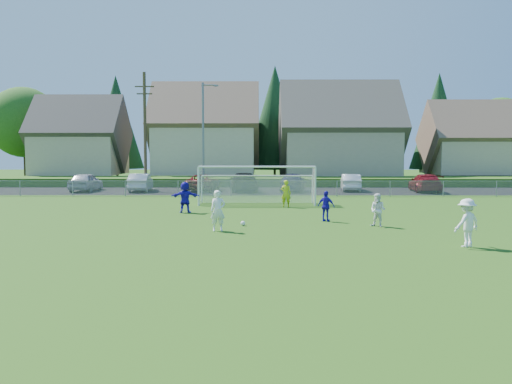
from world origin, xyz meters
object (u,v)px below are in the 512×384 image
(car_a, at_px, (86,182))
(soccer_goal, at_px, (257,179))
(car_e, at_px, (293,182))
(car_b, at_px, (141,182))
(goalkeeper, at_px, (286,194))
(car_g, at_px, (425,183))
(car_f, at_px, (351,183))
(player_blue_a, at_px, (326,206))
(player_blue_b, at_px, (185,197))
(player_white_a, at_px, (218,211))
(player_white_c, at_px, (467,223))
(player_white_b, at_px, (378,210))
(car_c, at_px, (203,183))
(car_d, at_px, (244,182))
(soccer_ball, at_px, (243,223))

(car_a, relative_size, soccer_goal, 0.62)
(car_e, bearing_deg, car_b, 5.72)
(goalkeeper, xyz_separation_m, car_g, (12.22, 12.30, -0.08))
(car_b, distance_m, car_e, 12.92)
(car_f, xyz_separation_m, car_g, (6.03, -1.17, 0.03))
(goalkeeper, bearing_deg, player_blue_a, 111.16)
(car_g, bearing_deg, player_blue_b, 46.09)
(car_b, xyz_separation_m, soccer_goal, (9.98, -11.05, 0.87))
(player_white_a, distance_m, car_g, 27.11)
(player_white_c, bearing_deg, player_white_b, -97.78)
(player_blue_b, distance_m, car_g, 23.55)
(car_a, height_order, car_c, car_a)
(player_white_a, relative_size, car_d, 0.32)
(soccer_ball, distance_m, car_d, 21.16)
(car_a, bearing_deg, player_white_c, 131.16)
(car_f, bearing_deg, car_g, 174.59)
(soccer_ball, relative_size, player_blue_a, 0.15)
(car_d, xyz_separation_m, soccer_goal, (1.21, -11.05, 0.84))
(soccer_ball, distance_m, car_f, 23.31)
(player_blue_a, xyz_separation_m, soccer_goal, (-3.42, 8.53, 0.88))
(car_d, relative_size, soccer_goal, 0.73)
(car_a, distance_m, car_f, 22.63)
(goalkeeper, distance_m, car_b, 17.48)
(car_c, bearing_deg, car_g, -177.61)
(soccer_ball, relative_size, car_b, 0.05)
(player_blue_b, bearing_deg, car_b, -70.39)
(player_blue_a, height_order, car_g, car_g)
(player_white_a, relative_size, player_blue_b, 1.02)
(soccer_ball, xyz_separation_m, car_d, (-0.62, 21.14, 0.68))
(player_blue_a, distance_m, soccer_goal, 9.23)
(goalkeeper, height_order, soccer_goal, soccer_goal)
(soccer_ball, xyz_separation_m, car_b, (-9.39, 21.14, 0.64))
(player_blue_b, distance_m, car_c, 15.73)
(soccer_goal, bearing_deg, player_blue_b, -129.77)
(player_blue_b, bearing_deg, player_white_b, 148.51)
(player_white_b, height_order, car_d, car_d)
(player_blue_b, relative_size, car_e, 0.36)
(player_white_b, height_order, car_a, car_a)
(player_white_b, xyz_separation_m, player_blue_b, (-9.53, 5.58, 0.11))
(soccer_goal, bearing_deg, car_f, 55.50)
(player_blue_a, bearing_deg, car_e, -59.34)
(soccer_ball, relative_size, car_e, 0.05)
(car_a, relative_size, car_d, 0.85)
(player_blue_a, distance_m, car_c, 21.08)
(car_b, bearing_deg, player_white_c, 119.21)
(player_white_c, distance_m, goalkeeper, 14.83)
(soccer_ball, xyz_separation_m, goalkeeper, (2.37, 8.21, 0.72))
(car_c, bearing_deg, car_a, 3.02)
(player_blue_a, distance_m, car_b, 23.73)
(goalkeeper, height_order, car_e, goalkeeper)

